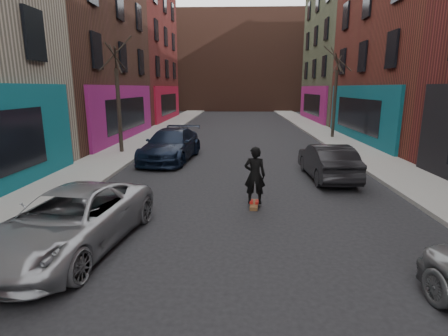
# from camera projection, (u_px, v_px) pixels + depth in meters

# --- Properties ---
(sidewalk_left) EXTENTS (2.50, 84.00, 0.13)m
(sidewalk_left) POSITION_uv_depth(u_px,v_px,m) (167.00, 127.00, 29.84)
(sidewalk_left) COLOR gray
(sidewalk_left) RESTS_ON ground
(sidewalk_right) EXTENTS (2.50, 84.00, 0.13)m
(sidewalk_right) POSITION_uv_depth(u_px,v_px,m) (314.00, 128.00, 29.37)
(sidewalk_right) COLOR gray
(sidewalk_right) RESTS_ON ground
(building_far) EXTENTS (40.00, 10.00, 14.00)m
(building_far) POSITION_uv_depth(u_px,v_px,m) (239.00, 63.00, 53.36)
(building_far) COLOR #47281E
(building_far) RESTS_ON ground
(tree_left_far) EXTENTS (2.00, 2.00, 6.50)m
(tree_left_far) POSITION_uv_depth(u_px,v_px,m) (117.00, 87.00, 17.41)
(tree_left_far) COLOR black
(tree_left_far) RESTS_ON sidewalk_left
(tree_right_far) EXTENTS (2.00, 2.00, 6.80)m
(tree_right_far) POSITION_uv_depth(u_px,v_px,m) (336.00, 85.00, 22.75)
(tree_right_far) COLOR black
(tree_right_far) RESTS_ON sidewalk_right
(parked_left_far) EXTENTS (2.72, 4.83, 1.27)m
(parked_left_far) POSITION_uv_depth(u_px,v_px,m) (71.00, 220.00, 7.38)
(parked_left_far) COLOR #919299
(parked_left_far) RESTS_ON ground
(parked_left_end) EXTENTS (2.58, 5.25, 1.47)m
(parked_left_end) POSITION_uv_depth(u_px,v_px,m) (171.00, 145.00, 16.43)
(parked_left_end) COLOR black
(parked_left_end) RESTS_ON ground
(parked_right_end) EXTENTS (1.55, 4.06, 1.32)m
(parked_right_end) POSITION_uv_depth(u_px,v_px,m) (327.00, 161.00, 13.12)
(parked_right_end) COLOR black
(parked_right_end) RESTS_ON ground
(skateboard) EXTENTS (0.29, 0.82, 0.10)m
(skateboard) POSITION_uv_depth(u_px,v_px,m) (254.00, 205.00, 10.13)
(skateboard) COLOR brown
(skateboard) RESTS_ON ground
(skateboarder) EXTENTS (0.64, 0.45, 1.67)m
(skateboarder) POSITION_uv_depth(u_px,v_px,m) (255.00, 175.00, 9.93)
(skateboarder) COLOR black
(skateboarder) RESTS_ON skateboard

